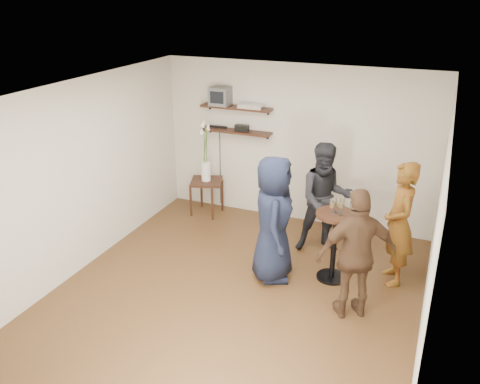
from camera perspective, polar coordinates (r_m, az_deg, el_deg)
name	(u,v)px	position (r m, az deg, el deg)	size (l,w,h in m)	color
room	(236,201)	(6.07, -0.46, -1.04)	(4.58, 5.08, 2.68)	#432615
shelf_upper	(236,107)	(8.36, -0.45, 9.47)	(1.20, 0.25, 0.04)	black
shelf_lower	(236,131)	(8.46, -0.44, 6.83)	(1.20, 0.25, 0.04)	black
crt_monitor	(221,96)	(8.43, -2.19, 10.74)	(0.32, 0.30, 0.30)	#59595B
dvd_deck	(252,106)	(8.25, 1.30, 9.63)	(0.40, 0.24, 0.06)	silver
radio	(242,128)	(8.40, 0.20, 7.20)	(0.22, 0.10, 0.10)	black
power_strip	(219,127)	(8.63, -2.42, 7.35)	(0.30, 0.05, 0.03)	black
side_table	(206,186)	(8.70, -3.80, 0.70)	(0.65, 0.65, 0.61)	black
vase_lilies	(206,161)	(8.55, -3.88, 3.45)	(0.20, 0.21, 1.08)	white
drinks_table	(335,237)	(6.82, 10.57, -5.00)	(0.53, 0.53, 0.97)	black
wine_glass_fl	(332,204)	(6.60, 10.33, -1.34)	(0.07, 0.07, 0.20)	silver
wine_glass_fr	(342,204)	(6.58, 11.36, -1.35)	(0.07, 0.07, 0.22)	silver
wine_glass_bl	(336,202)	(6.67, 10.68, -1.13)	(0.06, 0.06, 0.19)	silver
wine_glass_br	(339,203)	(6.63, 11.08, -1.22)	(0.07, 0.07, 0.21)	silver
person_plaid	(399,224)	(6.88, 17.43, -3.44)	(0.61, 0.40, 1.68)	red
person_dark	(325,198)	(7.45, 9.55, -0.72)	(0.81, 0.63, 1.66)	black
person_navy	(273,219)	(6.65, 3.76, -3.07)	(0.84, 0.55, 1.72)	black
person_brown	(357,254)	(6.06, 12.99, -6.85)	(0.95, 0.40, 1.63)	#4B3120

